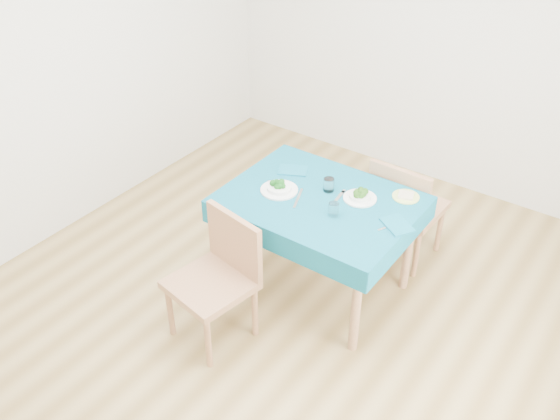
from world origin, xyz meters
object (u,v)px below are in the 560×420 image
Objects in this scene: chair_far at (411,190)px; table at (318,245)px; bowl_near at (279,186)px; chair_near at (209,265)px; side_plate at (406,197)px; bowl_far at (360,195)px.

table is at bearing 66.96° from chair_far.
table is at bearing 14.94° from bowl_near.
chair_near is 1.36m from side_plate.
side_plate reaches higher than table.
chair_near is 1.62m from chair_far.
chair_far is at bearing 107.46° from side_plate.
table is at bearing -142.31° from side_plate.
chair_far is (0.33, 0.72, 0.20)m from table.
side_plate is (0.24, 0.19, -0.03)m from bowl_far.
chair_far is 5.27× the size of bowl_far.
chair_near is at bearing -91.73° from bowl_near.
table is 0.51m from bowl_near.
chair_near reaches higher than chair_far.
bowl_near is at bearing -165.06° from table.
chair_far reaches higher than bowl_near.
chair_near reaches higher than side_plate.
side_plate is at bearing 30.10° from bowl_near.
chair_near reaches higher than table.
chair_near reaches higher than bowl_far.
bowl_far is at bearing 71.34° from chair_near.
bowl_near is 1.15× the size of bowl_far.
chair_near is at bearing -110.77° from table.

